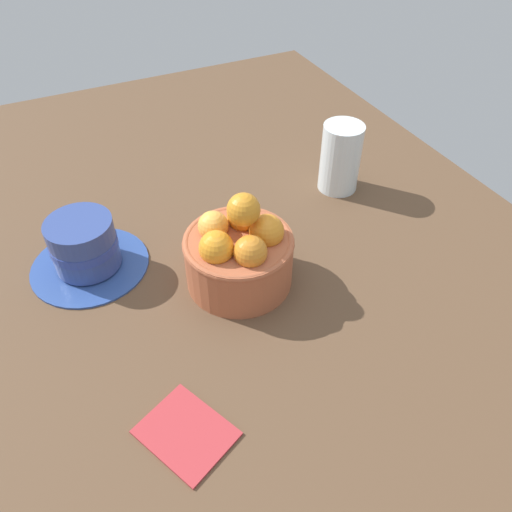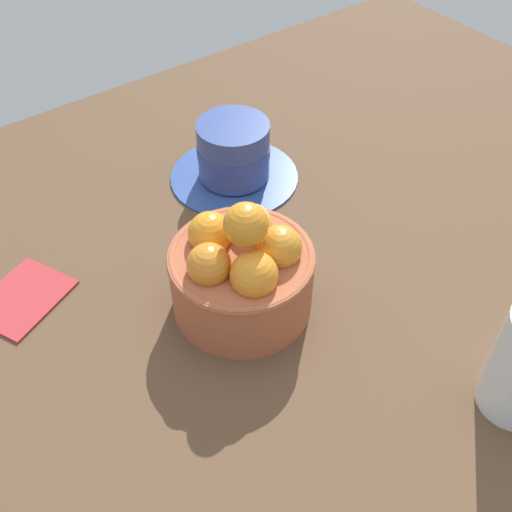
{
  "view_description": "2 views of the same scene",
  "coord_description": "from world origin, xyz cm",
  "views": [
    {
      "loc": [
        -44.15,
        18.74,
        48.77
      ],
      "look_at": [
        -1.87,
        -1.58,
        5.3
      ],
      "focal_mm": 35.37,
      "sensor_mm": 36.0,
      "label": 1
    },
    {
      "loc": [
        -23.44,
        -33.98,
        48.85
      ],
      "look_at": [
        0.88,
        -1.17,
        7.47
      ],
      "focal_mm": 43.47,
      "sensor_mm": 36.0,
      "label": 2
    }
  ],
  "objects": [
    {
      "name": "ground_plane",
      "position": [
        0.0,
        0.0,
        -1.63
      ],
      "size": [
        137.44,
        92.78,
        3.26
      ],
      "primitive_type": "cube",
      "color": "brown"
    },
    {
      "name": "folded_napkin",
      "position": [
        -17.9,
        14.12,
        0.3
      ],
      "size": [
        11.42,
        10.53,
        0.6
      ],
      "primitive_type": "cube",
      "rotation": [
        0.0,
        0.0,
        0.44
      ],
      "color": "#B23338",
      "rests_on": "ground_plane"
    },
    {
      "name": "coffee_cup",
      "position": [
        11.42,
        17.66,
        3.47
      ],
      "size": [
        16.12,
        16.12,
        7.82
      ],
      "color": "#2C4992",
      "rests_on": "ground_plane"
    },
    {
      "name": "terracotta_bowl",
      "position": [
        -0.0,
        -0.05,
        5.02
      ],
      "size": [
        14.28,
        14.28,
        13.74
      ],
      "color": "#AD5938",
      "rests_on": "ground_plane"
    }
  ]
}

